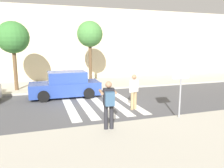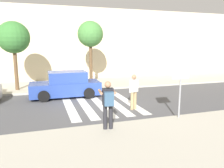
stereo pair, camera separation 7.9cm
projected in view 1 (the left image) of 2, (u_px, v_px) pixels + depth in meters
The scene contains 15 objects.
ground_plane at pixel (100, 104), 11.57m from camera, with size 120.00×120.00×0.00m, color #4C4C4F.
sidewalk_near at pixel (162, 161), 5.77m from camera, with size 60.00×6.00×0.14m, color #B2AD9E.
sidewalk_far at pixel (80, 84), 17.17m from camera, with size 60.00×4.80×0.14m, color #B2AD9E.
building_facade_far at pixel (71, 44), 20.74m from camera, with size 56.00×4.00×6.35m, color beige.
crosswalk_stripe_0 at pixel (69, 106), 11.27m from camera, with size 0.44×5.20×0.01m, color silver.
crosswalk_stripe_1 at pixel (84, 105), 11.51m from camera, with size 0.44×5.20×0.01m, color silver.
crosswalk_stripe_2 at pixel (99, 103), 11.76m from camera, with size 0.44×5.20×0.01m, color silver.
crosswalk_stripe_3 at pixel (113, 102), 12.01m from camera, with size 0.44×5.20×0.01m, color silver.
crosswalk_stripe_4 at pixel (127, 101), 12.26m from camera, with size 0.44×5.20×0.01m, color silver.
stop_sign at pixel (181, 76), 8.79m from camera, with size 0.76×0.08×2.39m.
photographer_with_backpack at pixel (109, 101), 7.62m from camera, with size 0.65×0.89×1.72m.
pedestrian_crossing at pixel (134, 90), 10.53m from camera, with size 0.55×0.36×1.72m.
parked_car_blue at pixel (66, 85), 13.13m from camera, with size 4.10×1.92×1.55m.
street_tree_west at pixel (13, 38), 14.03m from camera, with size 2.05×2.05×4.49m.
street_tree_center at pixel (90, 35), 15.84m from camera, with size 1.87×1.87×4.69m.
Camera 1 is at (-2.93, -10.84, 3.09)m, focal length 35.00 mm.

